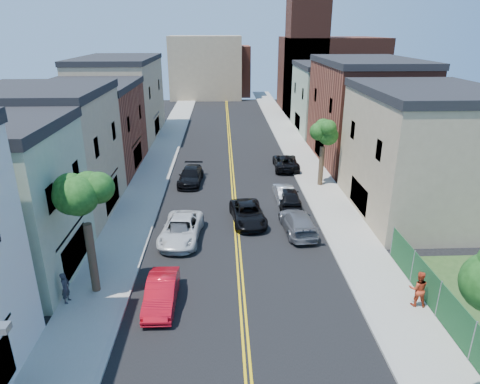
{
  "coord_description": "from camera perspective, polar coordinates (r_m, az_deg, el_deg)",
  "views": [
    {
      "loc": [
        -0.92,
        -5.97,
        13.49
      ],
      "look_at": [
        0.34,
        23.61,
        2.0
      ],
      "focal_mm": 31.82,
      "sensor_mm": 36.0,
      "label": 1
    }
  ],
  "objects": [
    {
      "name": "grey_car_left",
      "position": [
        28.76,
        -8.15,
        -5.4
      ],
      "size": [
        2.19,
        4.38,
        1.43
      ],
      "primitive_type": "imported",
      "rotation": [
        0.0,
        0.0,
        0.12
      ],
      "color": "#505357",
      "rests_on": "ground"
    },
    {
      "name": "curb_left",
      "position": [
        48.17,
        -8.61,
        4.79
      ],
      "size": [
        0.3,
        100.0,
        0.15
      ],
      "primitive_type": "cube",
      "color": "gray",
      "rests_on": "ground"
    },
    {
      "name": "backdrop_left",
      "position": [
        88.35,
        -4.62,
        16.27
      ],
      "size": [
        14.0,
        8.0,
        12.0
      ],
      "primitive_type": "cube",
      "color": "#998466",
      "rests_on": "ground"
    },
    {
      "name": "bldg_right_brick",
      "position": [
        47.21,
        16.28,
        10.01
      ],
      "size": [
        9.0,
        14.0,
        10.0
      ],
      "primitive_type": "cube",
      "color": "brown",
      "rests_on": "ground"
    },
    {
      "name": "bldg_right_tan",
      "position": [
        34.67,
        23.22,
        4.44
      ],
      "size": [
        9.0,
        12.0,
        9.0
      ],
      "primitive_type": "cube",
      "color": "#998466",
      "rests_on": "ground"
    },
    {
      "name": "red_sedan",
      "position": [
        22.89,
        -10.49,
        -13.15
      ],
      "size": [
        1.52,
        4.29,
        1.41
      ],
      "primitive_type": "imported",
      "rotation": [
        0.0,
        0.0,
        -0.01
      ],
      "color": "red",
      "rests_on": "ground"
    },
    {
      "name": "grey_car_right",
      "position": [
        30.14,
        7.78,
        -4.04
      ],
      "size": [
        2.39,
        5.18,
        1.47
      ],
      "primitive_type": "imported",
      "rotation": [
        0.0,
        0.0,
        3.21
      ],
      "color": "#57595F",
      "rests_on": "ground"
    },
    {
      "name": "silver_car_right",
      "position": [
        35.54,
        5.9,
        -0.07
      ],
      "size": [
        1.52,
        4.06,
        1.32
      ],
      "primitive_type": "imported",
      "rotation": [
        0.0,
        0.0,
        3.17
      ],
      "color": "#97989E",
      "rests_on": "ground"
    },
    {
      "name": "black_suv_lane",
      "position": [
        31.34,
        1.06,
        -2.9
      ],
      "size": [
        2.77,
        5.17,
        1.38
      ],
      "primitive_type": "imported",
      "rotation": [
        0.0,
        0.0,
        0.1
      ],
      "color": "black",
      "rests_on": "ground"
    },
    {
      "name": "backdrop_center",
      "position": [
        92.37,
        -1.94,
        15.92
      ],
      "size": [
        10.0,
        8.0,
        10.0
      ],
      "primitive_type": "cube",
      "color": "brown",
      "rests_on": "ground"
    },
    {
      "name": "pedestrian_left",
      "position": [
        24.12,
        -22.36,
        -11.79
      ],
      "size": [
        0.48,
        0.67,
        1.7
      ],
      "primitive_type": "imported",
      "rotation": [
        0.0,
        0.0,
        1.44
      ],
      "color": "#27272E",
      "rests_on": "sidewalk_left"
    },
    {
      "name": "sidewalk_left",
      "position": [
        48.4,
        -10.68,
        4.74
      ],
      "size": [
        3.2,
        100.0,
        0.15
      ],
      "primitive_type": "cube",
      "color": "gray",
      "rests_on": "ground"
    },
    {
      "name": "black_car_left",
      "position": [
        39.44,
        -6.63,
        2.17
      ],
      "size": [
        2.37,
        5.11,
        1.44
      ],
      "primitive_type": "imported",
      "rotation": [
        0.0,
        0.0,
        -0.07
      ],
      "color": "black",
      "rests_on": "ground"
    },
    {
      "name": "church",
      "position": [
        75.31,
        11.25,
        16.06
      ],
      "size": [
        16.2,
        14.2,
        22.6
      ],
      "color": "#4C2319",
      "rests_on": "ground"
    },
    {
      "name": "pedestrian_right",
      "position": [
        23.88,
        22.79,
        -11.87
      ],
      "size": [
        1.07,
        0.91,
        1.94
      ],
      "primitive_type": "imported",
      "rotation": [
        0.0,
        0.0,
        2.94
      ],
      "color": "#B5361B",
      "rests_on": "sidewalk_right"
    },
    {
      "name": "bldg_left_tan_near",
      "position": [
        34.8,
        -24.5,
        4.3
      ],
      "size": [
        9.0,
        10.0,
        9.0
      ],
      "primitive_type": "cube",
      "color": "#998466",
      "rests_on": "ground"
    },
    {
      "name": "tree_right_far",
      "position": [
        37.85,
        11.25,
        9.01
      ],
      "size": [
        4.4,
        4.4,
        8.03
      ],
      "color": "#3B251D",
      "rests_on": "sidewalk_right"
    },
    {
      "name": "tree_left_mid",
      "position": [
        22.25,
        -20.53,
        1.74
      ],
      "size": [
        5.2,
        5.2,
        9.29
      ],
      "color": "#3B251D",
      "rests_on": "sidewalk_left"
    },
    {
      "name": "black_car_right",
      "position": [
        34.55,
        6.57,
        -0.61
      ],
      "size": [
        1.8,
        4.31,
        1.46
      ],
      "primitive_type": "imported",
      "rotation": [
        0.0,
        0.0,
        3.12
      ],
      "color": "black",
      "rests_on": "ground"
    },
    {
      "name": "curb_right",
      "position": [
        48.41,
        6.07,
        5.0
      ],
      "size": [
        0.3,
        100.0,
        0.15
      ],
      "primitive_type": "cube",
      "color": "gray",
      "rests_on": "ground"
    },
    {
      "name": "dark_car_right_far",
      "position": [
        43.58,
        6.15,
        4.04
      ],
      "size": [
        2.54,
        5.23,
        1.43
      ],
      "primitive_type": "imported",
      "rotation": [
        0.0,
        0.0,
        3.11
      ],
      "color": "black",
      "rests_on": "ground"
    },
    {
      "name": "bldg_left_brick",
      "position": [
        44.98,
        -19.48,
        7.82
      ],
      "size": [
        9.0,
        12.0,
        8.0
      ],
      "primitive_type": "cube",
      "color": "brown",
      "rests_on": "ground"
    },
    {
      "name": "sidewalk_right",
      "position": [
        48.7,
        8.12,
        5.0
      ],
      "size": [
        3.2,
        100.0,
        0.15
      ],
      "primitive_type": "cube",
      "color": "gray",
      "rests_on": "ground"
    },
    {
      "name": "bldg_right_palegrn",
      "position": [
        60.57,
        12.11,
        11.97
      ],
      "size": [
        9.0,
        12.0,
        8.5
      ],
      "primitive_type": "cube",
      "color": "gray",
      "rests_on": "ground"
    },
    {
      "name": "fence_right",
      "position": [
        22.39,
        26.8,
        -15.0
      ],
      "size": [
        0.04,
        15.0,
        1.9
      ],
      "primitive_type": "cube",
      "color": "#143F1E",
      "rests_on": "sidewalk_right"
    },
    {
      "name": "white_pickup",
      "position": [
        29.07,
        -7.91,
        -4.98
      ],
      "size": [
        2.98,
        5.65,
        1.52
      ],
      "primitive_type": "imported",
      "rotation": [
        0.0,
        0.0,
        -0.09
      ],
      "color": "silver",
      "rests_on": "ground"
    },
    {
      "name": "bldg_left_tan_far",
      "position": [
        58.14,
        -15.76,
        11.79
      ],
      "size": [
        9.0,
        16.0,
        9.5
      ],
      "primitive_type": "cube",
      "color": "#998466",
      "rests_on": "ground"
    }
  ]
}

